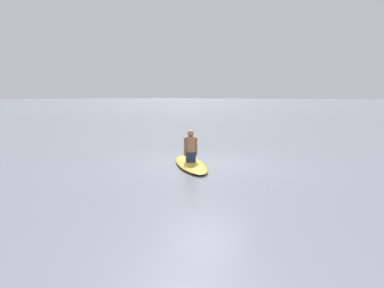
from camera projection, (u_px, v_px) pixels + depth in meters
name	position (u px, v px, depth m)	size (l,w,h in m)	color
ground_plane	(206.00, 164.00, 12.05)	(400.00, 400.00, 0.00)	gray
surfboard	(191.00, 164.00, 11.62)	(3.22, 0.79, 0.13)	gold
person_paddler	(191.00, 148.00, 11.55)	(0.40, 0.40, 0.95)	navy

